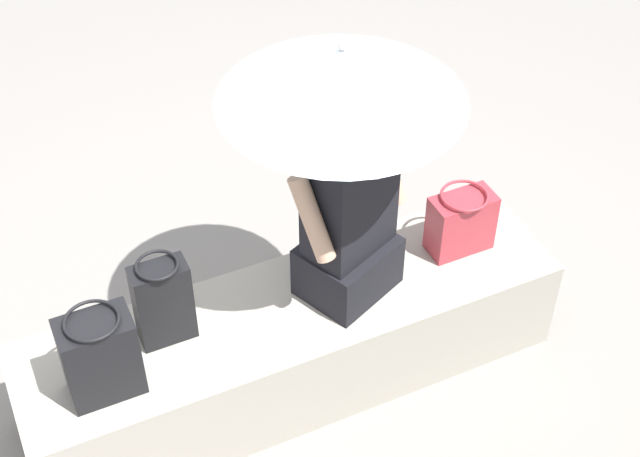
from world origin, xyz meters
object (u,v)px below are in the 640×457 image
person_seated (349,211)px  tote_bag_canvas (163,302)px  parasol (342,76)px  handbag_black (100,356)px  shoulder_bag_spare (461,222)px

person_seated → tote_bag_canvas: size_ratio=2.46×
parasol → handbag_black: parasol is taller
handbag_black → tote_bag_canvas: bearing=-151.8°
person_seated → shoulder_bag_spare: person_seated is taller
person_seated → handbag_black: 1.00m
shoulder_bag_spare → person_seated: bearing=1.3°
handbag_black → shoulder_bag_spare: (-1.48, -0.10, -0.04)m
person_seated → handbag_black: size_ratio=2.55×
parasol → shoulder_bag_spare: parasol is taller
handbag_black → person_seated: bearing=-174.7°
tote_bag_canvas → shoulder_bag_spare: bearing=178.0°
handbag_black → parasol: bearing=-173.4°
shoulder_bag_spare → parasol: bearing=-0.9°
person_seated → shoulder_bag_spare: (-0.51, -0.01, -0.25)m
tote_bag_canvas → shoulder_bag_spare: tote_bag_canvas is taller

